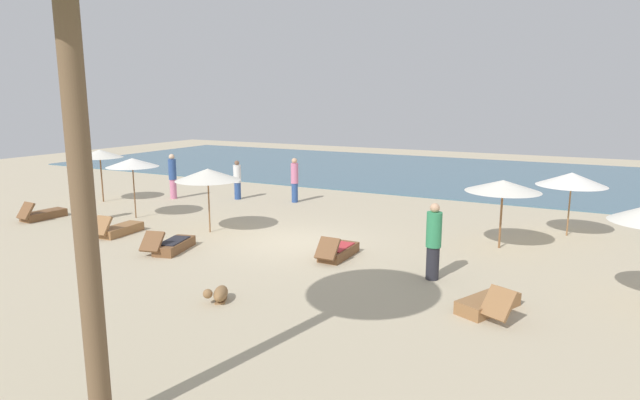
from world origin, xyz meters
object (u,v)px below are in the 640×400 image
object	(u,v)px
lounger_3	(338,251)
person_5	(173,176)
lounger_4	(172,245)
person_1	(295,180)
dog	(219,294)
lounger_0	(42,214)
person_2	(84,197)
umbrella_2	(572,179)
person_0	(434,241)
umbrella_3	(503,186)
umbrella_1	(100,154)
person_4	(237,180)
umbrella_0	(208,175)
lounger_2	(119,229)
umbrella_4	(132,163)
lounger_1	(489,303)

from	to	relation	value
lounger_3	person_5	xyz separation A→B (m)	(-10.16, 4.53, 0.83)
lounger_4	person_1	size ratio (longest dim) A/B	0.96
person_5	dog	bearing A→B (deg)	-42.93
lounger_0	person_2	xyz separation A→B (m)	(1.74, 0.46, 0.74)
person_1	person_2	size ratio (longest dim) A/B	1.04
umbrella_2	person_0	bearing A→B (deg)	-113.81
person_0	person_1	xyz separation A→B (m)	(-7.85, 6.81, 0.01)
lounger_4	person_2	world-z (taller)	person_2
umbrella_3	lounger_4	bearing A→B (deg)	-150.46
umbrella_1	lounger_0	size ratio (longest dim) A/B	1.31
lounger_3	person_4	bearing A→B (deg)	142.99
lounger_3	person_2	xyz separation A→B (m)	(-9.87, -0.27, 0.73)
umbrella_0	person_2	xyz separation A→B (m)	(-4.91, -0.86, -1.01)
lounger_2	umbrella_4	bearing A→B (deg)	124.16
umbrella_4	lounger_0	size ratio (longest dim) A/B	1.30
lounger_3	person_0	xyz separation A→B (m)	(2.81, -0.54, 0.78)
umbrella_0	umbrella_4	size ratio (longest dim) A/B	0.95
person_1	person_5	xyz separation A→B (m)	(-5.13, -1.75, 0.04)
umbrella_2	person_2	world-z (taller)	umbrella_2
lounger_3	person_5	bearing A→B (deg)	155.99
umbrella_3	lounger_3	xyz separation A→B (m)	(-3.81, -3.06, -1.68)
umbrella_2	lounger_4	world-z (taller)	umbrella_2
lounger_3	person_1	xyz separation A→B (m)	(-5.03, 6.27, 0.79)
lounger_0	person_0	distance (m)	14.44
umbrella_0	umbrella_3	bearing A→B (deg)	15.73
umbrella_0	lounger_4	xyz separation A→B (m)	(0.45, -2.24, -1.74)
person_1	person_4	xyz separation A→B (m)	(-2.55, -0.56, -0.11)
lounger_2	umbrella_2	bearing A→B (deg)	27.05
lounger_0	lounger_3	bearing A→B (deg)	3.59
umbrella_1	person_2	bearing A→B (deg)	-49.46
lounger_0	person_0	size ratio (longest dim) A/B	0.90
lounger_4	person_0	xyz separation A→B (m)	(7.32, 1.11, 0.78)
umbrella_3	person_4	bearing A→B (deg)	166.89
lounger_2	dog	size ratio (longest dim) A/B	2.35
umbrella_1	person_2	size ratio (longest dim) A/B	1.23
lounger_1	dog	world-z (taller)	lounger_1
dog	person_0	bearing A→B (deg)	44.04
umbrella_3	lounger_3	size ratio (longest dim) A/B	1.27
umbrella_2	umbrella_4	distance (m)	14.93
lounger_0	person_0	bearing A→B (deg)	0.75
person_2	umbrella_3	bearing A→B (deg)	13.69
lounger_2	person_4	distance (m)	6.78
umbrella_4	dog	xyz separation A→B (m)	(7.84, -5.09, -1.87)
lounger_0	person_5	size ratio (longest dim) A/B	0.87
umbrella_3	lounger_2	size ratio (longest dim) A/B	1.26
person_4	dog	bearing A→B (deg)	-55.69
lounger_1	person_5	bearing A→B (deg)	156.09
lounger_0	lounger_1	world-z (taller)	lounger_0
lounger_0	person_5	world-z (taller)	person_5
umbrella_1	lounger_0	distance (m)	3.89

